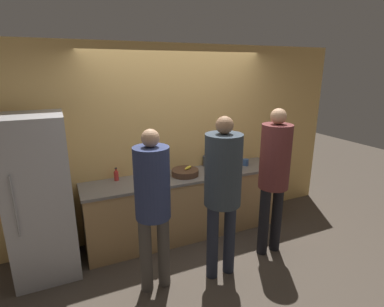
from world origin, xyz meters
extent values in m
plane|color=#4C4238|center=(0.00, 0.00, 0.00)|extent=(14.00, 14.00, 0.00)
cube|color=#E0B266|center=(0.00, 0.64, 1.30)|extent=(5.20, 0.06, 2.60)
cube|color=tan|center=(0.00, 0.35, 0.43)|extent=(2.72, 0.59, 0.86)
cube|color=slate|center=(0.00, 0.35, 0.88)|extent=(2.75, 0.62, 0.03)
cube|color=#B7B7BC|center=(-1.78, 0.27, 0.92)|extent=(0.66, 0.71, 1.84)
cylinder|color=#99999E|center=(-1.97, -0.10, 1.01)|extent=(0.02, 0.02, 0.64)
cylinder|color=#4C4742|center=(-0.83, -0.53, 0.42)|extent=(0.13, 0.13, 0.84)
cylinder|color=#4C4742|center=(-0.63, -0.53, 0.42)|extent=(0.13, 0.13, 0.84)
cylinder|color=navy|center=(-0.73, -0.53, 1.20)|extent=(0.36, 0.36, 0.73)
sphere|color=tan|center=(-0.73, -0.53, 1.66)|extent=(0.17, 0.17, 0.17)
cylinder|color=#232838|center=(-0.10, -0.63, 0.44)|extent=(0.13, 0.13, 0.88)
cylinder|color=#232838|center=(0.12, -0.63, 0.44)|extent=(0.13, 0.13, 0.88)
cylinder|color=#333D47|center=(0.01, -0.63, 1.26)|extent=(0.39, 0.39, 0.77)
sphere|color=#936B4C|center=(0.01, -0.63, 1.74)|extent=(0.18, 0.18, 0.18)
cylinder|color=black|center=(0.70, -0.49, 0.44)|extent=(0.13, 0.13, 0.89)
cylinder|color=black|center=(0.90, -0.49, 0.44)|extent=(0.13, 0.13, 0.89)
cylinder|color=brown|center=(0.80, -0.49, 1.28)|extent=(0.36, 0.36, 0.78)
sphere|color=tan|center=(0.80, -0.49, 1.76)|extent=(0.18, 0.18, 0.18)
cylinder|color=#4C3323|center=(-0.02, 0.32, 0.93)|extent=(0.37, 0.37, 0.08)
ellipsoid|color=yellow|center=(0.03, 0.32, 0.99)|extent=(0.15, 0.12, 0.04)
cylinder|color=#3D424C|center=(0.43, 0.56, 0.97)|extent=(0.12, 0.12, 0.15)
cylinder|color=#99754C|center=(0.42, 0.56, 1.06)|extent=(0.01, 0.05, 0.21)
cylinder|color=#99754C|center=(0.44, 0.57, 1.06)|extent=(0.03, 0.04, 0.21)
cylinder|color=#99754C|center=(0.43, 0.55, 1.06)|extent=(0.05, 0.01, 0.21)
cylinder|color=red|center=(-0.90, 0.51, 0.95)|extent=(0.06, 0.06, 0.12)
cylinder|color=red|center=(-0.90, 0.51, 1.03)|extent=(0.03, 0.03, 0.04)
cylinder|color=black|center=(-0.90, 0.51, 1.06)|extent=(0.03, 0.03, 0.01)
cylinder|color=brown|center=(0.52, 0.18, 0.96)|extent=(0.07, 0.07, 0.13)
cylinder|color=brown|center=(0.52, 0.18, 1.04)|extent=(0.03, 0.03, 0.04)
cylinder|color=black|center=(0.52, 0.18, 1.07)|extent=(0.04, 0.04, 0.01)
cylinder|color=silver|center=(0.75, 0.55, 0.95)|extent=(0.06, 0.06, 0.11)
cylinder|color=silver|center=(0.75, 0.55, 1.02)|extent=(0.03, 0.03, 0.03)
cylinder|color=black|center=(0.75, 0.55, 1.04)|extent=(0.03, 0.03, 0.01)
cylinder|color=#335184|center=(0.96, 0.34, 0.94)|extent=(0.09, 0.09, 0.09)
camera|label=1|loc=(-1.50, -3.18, 2.30)|focal=28.00mm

